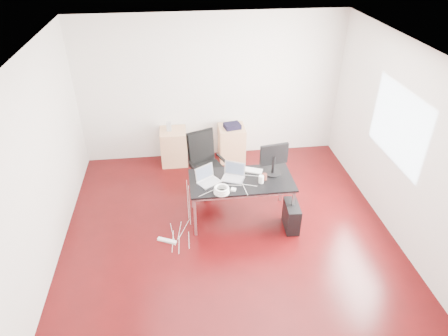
{
  "coord_description": "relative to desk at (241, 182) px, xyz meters",
  "views": [
    {
      "loc": [
        -0.64,
        -4.65,
        4.17
      ],
      "look_at": [
        0.0,
        0.55,
        0.85
      ],
      "focal_mm": 32.0,
      "sensor_mm": 36.0,
      "label": 1
    }
  ],
  "objects": [
    {
      "name": "wastebasket",
      "position": [
        -0.59,
        1.66,
        -0.54
      ],
      "size": [
        0.31,
        0.31,
        0.28
      ],
      "primitive_type": "cylinder",
      "rotation": [
        0.0,
        0.0,
        -0.35
      ],
      "color": "black",
      "rests_on": "ground"
    },
    {
      "name": "navy_garment",
      "position": [
        0.12,
        1.83,
        0.07
      ],
      "size": [
        0.34,
        0.3,
        0.09
      ],
      "primitive_type": "cube",
      "rotation": [
        0.0,
        0.0,
        0.21
      ],
      "color": "black",
      "rests_on": "filing_cabinet_right"
    },
    {
      "name": "speaker",
      "position": [
        -1.09,
        1.87,
        0.11
      ],
      "size": [
        0.09,
        0.08,
        0.18
      ],
      "primitive_type": "cube",
      "rotation": [
        0.0,
        0.0,
        -0.05
      ],
      "color": "#9E9E9E",
      "rests_on": "filing_cabinet_left"
    },
    {
      "name": "office_chair",
      "position": [
        -0.49,
        0.85,
        -0.07
      ],
      "size": [
        0.62,
        0.64,
        1.08
      ],
      "rotation": [
        0.0,
        0.0,
        0.38
      ],
      "color": "black",
      "rests_on": "ground"
    },
    {
      "name": "cable_coil",
      "position": [
        -0.34,
        -0.32,
        0.11
      ],
      "size": [
        0.24,
        0.24,
        0.11
      ],
      "rotation": [
        0.0,
        0.0,
        0.36
      ],
      "color": "white",
      "rests_on": "desk"
    },
    {
      "name": "laptop_left",
      "position": [
        -0.52,
        0.01,
        0.11
      ],
      "size": [
        0.41,
        0.39,
        0.23
      ],
      "rotation": [
        0.0,
        0.0,
        0.58
      ],
      "color": "silver",
      "rests_on": "desk"
    },
    {
      "name": "laptop_right",
      "position": [
        -0.11,
        0.06,
        0.11
      ],
      "size": [
        0.4,
        0.37,
        0.23
      ],
      "rotation": [
        0.0,
        0.0,
        -0.42
      ],
      "color": "silver",
      "rests_on": "desk"
    },
    {
      "name": "filing_cabinet_left",
      "position": [
        -1.03,
        1.86,
        -0.33
      ],
      "size": [
        0.5,
        0.5,
        0.7
      ],
      "primitive_type": "cube",
      "color": "tan",
      "rests_on": "ground"
    },
    {
      "name": "desk",
      "position": [
        0.0,
        0.0,
        0.0
      ],
      "size": [
        1.6,
        0.8,
        0.73
      ],
      "color": "black",
      "rests_on": "ground"
    },
    {
      "name": "room_shell",
      "position": [
        -0.21,
        -0.37,
        0.73
      ],
      "size": [
        5.0,
        5.0,
        5.0
      ],
      "color": "#360607",
      "rests_on": "ground"
    },
    {
      "name": "keyboard",
      "position": [
        0.16,
        0.24,
        0.06
      ],
      "size": [
        0.46,
        0.3,
        0.02
      ],
      "primitive_type": "cube",
      "rotation": [
        0.0,
        0.0,
        -0.4
      ],
      "color": "white",
      "rests_on": "desk"
    },
    {
      "name": "pc_tower",
      "position": [
        0.74,
        -0.36,
        -0.46
      ],
      "size": [
        0.23,
        0.46,
        0.44
      ],
      "primitive_type": "cube",
      "rotation": [
        0.0,
        0.0,
        -0.06
      ],
      "color": "black",
      "rests_on": "ground"
    },
    {
      "name": "power_adapter",
      "position": [
        -0.16,
        -0.27,
        0.07
      ],
      "size": [
        0.09,
        0.09,
        0.03
      ],
      "primitive_type": "cube",
      "rotation": [
        0.0,
        0.0,
        -0.42
      ],
      "color": "white",
      "rests_on": "desk"
    },
    {
      "name": "monitor",
      "position": [
        0.52,
        0.12,
        0.34
      ],
      "size": [
        0.45,
        0.26,
        0.51
      ],
      "rotation": [
        0.0,
        0.0,
        0.16
      ],
      "color": "black",
      "rests_on": "desk"
    },
    {
      "name": "cup_white",
      "position": [
        0.28,
        -0.12,
        0.11
      ],
      "size": [
        0.08,
        0.08,
        0.12
      ],
      "primitive_type": "cylinder",
      "rotation": [
        0.0,
        0.0,
        0.03
      ],
      "color": "white",
      "rests_on": "desk"
    },
    {
      "name": "filing_cabinet_right",
      "position": [
        0.11,
        1.86,
        -0.33
      ],
      "size": [
        0.5,
        0.5,
        0.7
      ],
      "primitive_type": "cube",
      "color": "tan",
      "rests_on": "ground"
    },
    {
      "name": "cup_brown",
      "position": [
        0.35,
        -0.04,
        0.1
      ],
      "size": [
        0.09,
        0.09,
        0.1
      ],
      "primitive_type": "cylinder",
      "rotation": [
        0.0,
        0.0,
        0.25
      ],
      "color": "#4F221B",
      "rests_on": "desk"
    },
    {
      "name": "power_strip",
      "position": [
        -1.19,
        -0.45,
        -0.66
      ],
      "size": [
        0.3,
        0.18,
        0.04
      ],
      "primitive_type": "cube",
      "rotation": [
        0.0,
        0.0,
        -0.43
      ],
      "color": "white",
      "rests_on": "ground"
    }
  ]
}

